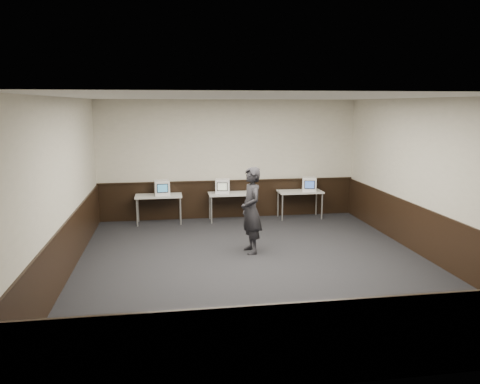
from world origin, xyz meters
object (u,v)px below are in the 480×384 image
(emac_left, at_px, (162,188))
(emac_right, at_px, (309,184))
(emac_center, at_px, (223,186))
(desk_right, at_px, (300,194))
(desk_center, at_px, (231,196))
(desk_left, at_px, (159,198))
(person, at_px, (251,210))

(emac_left, bearing_deg, emac_right, -5.71)
(emac_center, bearing_deg, desk_right, 9.08)
(emac_center, relative_size, emac_right, 0.95)
(desk_center, relative_size, desk_right, 1.00)
(emac_left, distance_m, emac_center, 1.59)
(desk_left, distance_m, desk_center, 1.90)
(person, bearing_deg, desk_right, 137.44)
(desk_left, height_order, desk_center, same)
(emac_center, xyz_separation_m, person, (0.26, -2.82, -0.03))
(emac_left, bearing_deg, emac_center, -4.43)
(desk_right, xyz_separation_m, emac_left, (-3.71, 0.02, 0.26))
(desk_right, bearing_deg, emac_center, 179.05)
(emac_right, bearing_deg, emac_left, -166.51)
(desk_center, relative_size, emac_right, 2.55)
(desk_center, bearing_deg, person, -89.14)
(desk_center, height_order, emac_center, emac_center)
(desk_left, relative_size, desk_center, 1.00)
(emac_right, bearing_deg, desk_left, -166.25)
(emac_right, relative_size, person, 0.26)
(desk_right, height_order, emac_left, emac_left)
(emac_left, bearing_deg, desk_right, -5.33)
(desk_right, distance_m, emac_center, 2.13)
(desk_center, height_order, desk_right, same)
(emac_right, xyz_separation_m, person, (-2.10, -2.75, -0.03))
(emac_center, bearing_deg, desk_left, -168.78)
(desk_left, relative_size, emac_left, 2.74)
(desk_right, bearing_deg, person, -123.75)
(desk_center, xyz_separation_m, emac_left, (-1.81, 0.02, 0.26))
(emac_right, distance_m, person, 3.46)
(desk_right, bearing_deg, emac_left, 179.73)
(desk_left, height_order, desk_right, same)
(emac_center, height_order, person, person)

